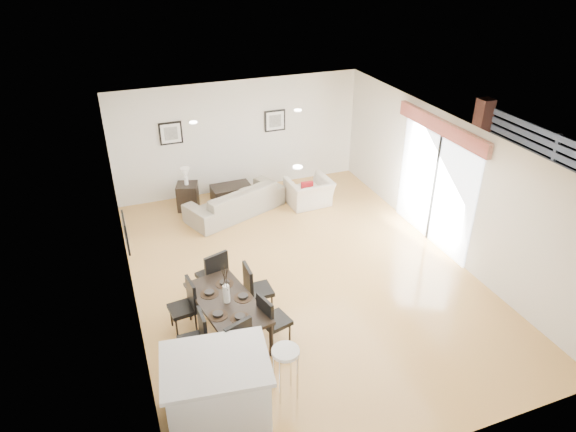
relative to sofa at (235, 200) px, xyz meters
name	(u,v)px	position (x,y,z in m)	size (l,w,h in m)	color
ground	(301,274)	(0.50, -2.76, -0.33)	(8.00, 8.00, 0.00)	tan
wall_back	(239,137)	(0.50, 1.24, 1.02)	(6.00, 0.04, 2.70)	silver
wall_front	(438,371)	(0.50, -6.76, 1.02)	(6.00, 0.04, 2.70)	silver
wall_left	(125,243)	(-2.50, -2.76, 1.02)	(0.04, 8.00, 2.70)	silver
wall_right	(446,185)	(3.50, -2.76, 1.02)	(0.04, 8.00, 2.70)	silver
ceiling	(304,138)	(0.50, -2.76, 2.37)	(6.00, 8.00, 0.02)	white
sofa	(235,200)	(0.00, 0.00, 0.00)	(2.28, 0.89, 0.66)	gray
armchair	(309,192)	(1.72, -0.20, -0.01)	(0.98, 0.86, 0.64)	beige
courtyard_plant_a	(572,220)	(6.38, -3.41, 0.01)	(0.61, 0.53, 0.67)	#385424
courtyard_plant_b	(524,192)	(6.40, -2.00, -0.01)	(0.36, 0.36, 0.65)	#385424
dining_table	(227,305)	(-1.20, -3.89, 0.27)	(1.09, 1.72, 0.67)	black
dining_chair_wnear	(197,336)	(-1.76, -4.28, 0.16)	(0.40, 0.40, 0.87)	black
dining_chair_wfar	(186,303)	(-1.76, -3.48, 0.16)	(0.44, 0.44, 0.89)	black
dining_chair_enear	(271,318)	(-0.64, -4.31, 0.18)	(0.50, 0.50, 0.91)	black
dining_chair_efar	(254,287)	(-0.64, -3.49, 0.19)	(0.42, 0.42, 0.93)	black
dining_chair_head	(244,351)	(-1.23, -4.87, 0.21)	(0.56, 0.56, 0.98)	black
dining_chair_foot	(214,273)	(-1.17, -2.90, 0.21)	(0.55, 0.55, 0.97)	black
vase	(226,289)	(-1.20, -3.89, 0.57)	(0.76, 1.19, 0.63)	white
coffee_table	(231,193)	(0.09, 0.68, -0.15)	(0.92, 0.55, 0.37)	black
side_table	(188,196)	(-0.96, 0.60, -0.02)	(0.46, 0.46, 0.62)	black
table_lamp	(185,174)	(-0.96, 0.60, 0.55)	(0.21, 0.21, 0.40)	white
cushion	(307,187)	(1.63, -0.29, 0.17)	(0.27, 0.09, 0.27)	maroon
kitchen_island	(217,388)	(-1.72, -5.34, 0.15)	(1.49, 1.22, 0.95)	silver
bar_stool	(286,357)	(-0.78, -5.34, 0.37)	(0.38, 0.38, 0.82)	white
framed_print_back_left	(171,133)	(-1.10, 1.21, 1.32)	(0.52, 0.04, 0.52)	black
framed_print_back_right	(275,121)	(1.40, 1.21, 1.32)	(0.52, 0.04, 0.52)	black
framed_print_left_wall	(126,233)	(-2.47, -2.96, 1.32)	(0.04, 0.52, 0.52)	black
sliding_door	(437,164)	(3.45, -2.46, 1.33)	(0.12, 2.70, 2.57)	white
courtyard	(536,166)	(6.66, -1.90, 0.59)	(6.00, 6.00, 2.00)	gray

